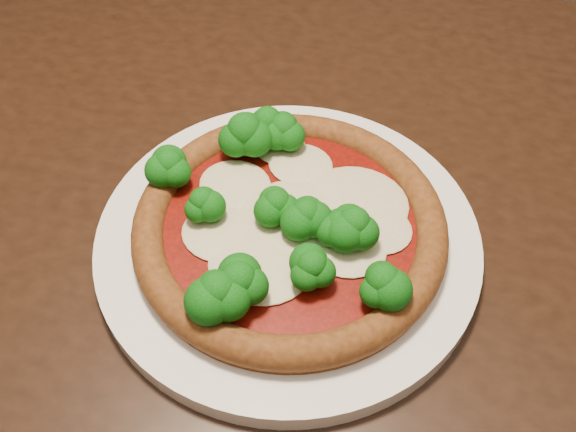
% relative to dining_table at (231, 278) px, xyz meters
% --- Properties ---
extents(dining_table, '(1.27, 1.03, 0.75)m').
position_rel_dining_table_xyz_m(dining_table, '(0.00, 0.00, 0.00)').
color(dining_table, black).
rests_on(dining_table, floor).
extents(plate, '(0.32, 0.32, 0.02)m').
position_rel_dining_table_xyz_m(plate, '(0.07, -0.01, 0.11)').
color(plate, white).
rests_on(plate, dining_table).
extents(pizza, '(0.26, 0.25, 0.06)m').
position_rel_dining_table_xyz_m(pizza, '(0.07, -0.01, 0.13)').
color(pizza, brown).
rests_on(pizza, plate).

